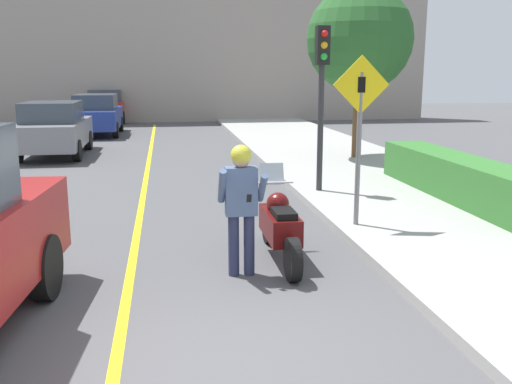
{
  "coord_description": "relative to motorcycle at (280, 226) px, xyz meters",
  "views": [
    {
      "loc": [
        -0.09,
        -4.65,
        2.58
      ],
      "look_at": [
        1.13,
        3.02,
        0.94
      ],
      "focal_mm": 40.0,
      "sensor_mm": 36.0,
      "label": 1
    }
  ],
  "objects": [
    {
      "name": "street_tree",
      "position": [
        3.95,
        8.37,
        2.98
      ],
      "size": [
        2.98,
        2.98,
        4.83
      ],
      "color": "brown",
      "rests_on": "sidewalk_curb"
    },
    {
      "name": "building_backdrop",
      "position": [
        -1.44,
        23.17,
        3.66
      ],
      "size": [
        28.0,
        1.2,
        8.3
      ],
      "color": "gray",
      "rests_on": "ground"
    },
    {
      "name": "road_center_line",
      "position": [
        -2.04,
        3.17,
        -0.48
      ],
      "size": [
        0.12,
        36.0,
        0.01
      ],
      "color": "yellow",
      "rests_on": "ground"
    },
    {
      "name": "motorcycle",
      "position": [
        0.0,
        0.0,
        0.0
      ],
      "size": [
        0.62,
        2.22,
        1.27
      ],
      "color": "black",
      "rests_on": "ground"
    },
    {
      "name": "person_biker",
      "position": [
        -0.6,
        -0.52,
        0.55
      ],
      "size": [
        0.59,
        0.47,
        1.7
      ],
      "color": "#282D4C",
      "rests_on": "ground"
    },
    {
      "name": "hedge_row",
      "position": [
        4.16,
        2.76,
        0.05
      ],
      "size": [
        0.9,
        5.61,
        0.8
      ],
      "color": "#33702D",
      "rests_on": "sidewalk_curb"
    },
    {
      "name": "ground_plane",
      "position": [
        -1.44,
        -2.83,
        -0.49
      ],
      "size": [
        80.0,
        80.0,
        0.0
      ],
      "primitive_type": "plane",
      "color": "#4C4C4F"
    },
    {
      "name": "parked_car_red",
      "position": [
        -4.46,
        23.11,
        0.37
      ],
      "size": [
        1.88,
        4.2,
        1.68
      ],
      "color": "black",
      "rests_on": "ground"
    },
    {
      "name": "parked_car_grey",
      "position": [
        -4.93,
        10.95,
        0.37
      ],
      "size": [
        1.88,
        4.2,
        1.68
      ],
      "color": "black",
      "rests_on": "ground"
    },
    {
      "name": "crossing_sign",
      "position": [
        1.5,
        1.15,
        1.28
      ],
      "size": [
        0.91,
        0.08,
        2.7
      ],
      "color": "slate",
      "rests_on": "sidewalk_curb"
    },
    {
      "name": "traffic_light",
      "position": [
        1.63,
        3.88,
        1.99
      ],
      "size": [
        0.26,
        0.3,
        3.33
      ],
      "color": "#2D2D30",
      "rests_on": "sidewalk_curb"
    },
    {
      "name": "parked_car_blue",
      "position": [
        -4.3,
        16.89,
        0.37
      ],
      "size": [
        1.88,
        4.2,
        1.68
      ],
      "color": "black",
      "rests_on": "ground"
    },
    {
      "name": "sidewalk_curb",
      "position": [
        3.36,
        1.17,
        -0.42
      ],
      "size": [
        4.4,
        44.0,
        0.14
      ],
      "color": "#9E9E99",
      "rests_on": "ground"
    }
  ]
}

